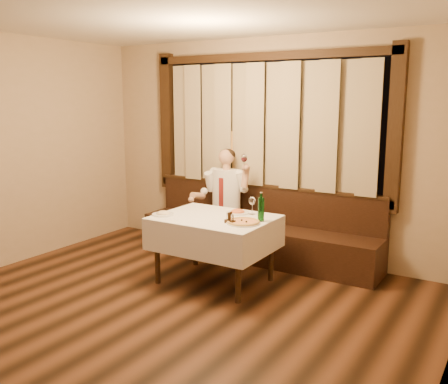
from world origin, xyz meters
The scene contains 10 objects.
room centered at (0.00, 0.97, 1.50)m, with size 5.01×6.01×2.81m.
banquette centered at (0.00, 2.72, 0.31)m, with size 3.20×0.61×0.94m.
dining_table centered at (0.00, 1.70, 0.65)m, with size 1.27×0.97×0.76m.
pizza centered at (0.42, 1.60, 0.77)m, with size 0.36×0.36×0.04m.
pasta_red centered at (0.14, 1.97, 0.79)m, with size 0.26×0.26×0.09m.
pasta_cream centered at (-0.53, 1.46, 0.79)m, with size 0.24×0.24×0.08m.
green_bottle centered at (0.53, 1.79, 0.89)m, with size 0.07×0.07×0.31m.
table_wine_glass centered at (0.31, 2.00, 0.91)m, with size 0.08×0.08×0.20m.
cruet_caddy centered at (0.30, 1.53, 0.80)m, with size 0.12×0.08×0.12m.
seated_man centered at (-0.46, 2.63, 0.81)m, with size 0.76×0.57×1.39m.
Camera 1 is at (2.90, -2.80, 2.05)m, focal length 40.00 mm.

